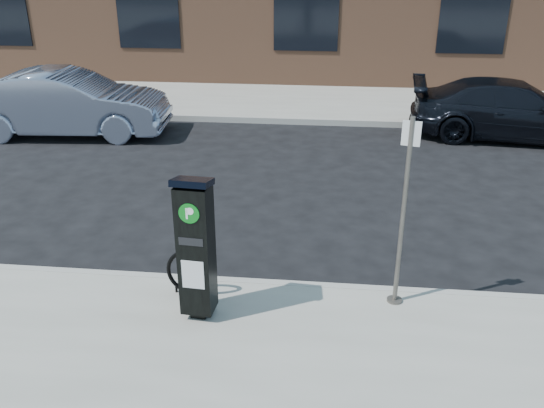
# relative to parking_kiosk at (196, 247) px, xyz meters

# --- Properties ---
(ground) EXTENTS (120.00, 120.00, 0.00)m
(ground) POSITION_rel_parking_kiosk_xyz_m (0.55, 0.85, -1.07)
(ground) COLOR black
(ground) RESTS_ON ground
(sidewalk_far) EXTENTS (60.00, 12.00, 0.15)m
(sidewalk_far) POSITION_rel_parking_kiosk_xyz_m (0.55, 14.85, -1.00)
(sidewalk_far) COLOR gray
(sidewalk_far) RESTS_ON ground
(curb_near) EXTENTS (60.00, 0.12, 0.16)m
(curb_near) POSITION_rel_parking_kiosk_xyz_m (0.55, 0.83, -1.00)
(curb_near) COLOR #9E9B93
(curb_near) RESTS_ON ground
(curb_far) EXTENTS (60.00, 0.12, 0.16)m
(curb_far) POSITION_rel_parking_kiosk_xyz_m (0.55, 8.87, -1.00)
(curb_far) COLOR #9E9B93
(curb_far) RESTS_ON ground
(parking_kiosk) EXTENTS (0.44, 0.39, 1.79)m
(parking_kiosk) POSITION_rel_parking_kiosk_xyz_m (0.00, 0.00, 0.00)
(parking_kiosk) COLOR black
(parking_kiosk) RESTS_ON sidewalk_near
(sign_pole) EXTENTS (0.21, 0.19, 2.37)m
(sign_pole) POSITION_rel_parking_kiosk_xyz_m (2.36, 0.55, 0.26)
(sign_pole) COLOR #524B48
(sign_pole) RESTS_ON sidewalk_near
(bike_rack) EXTENTS (0.64, 0.08, 0.64)m
(bike_rack) POSITION_rel_parking_kiosk_xyz_m (-0.20, 0.45, -0.61)
(bike_rack) COLOR black
(bike_rack) RESTS_ON sidewalk_near
(car_silver) EXTENTS (4.86, 2.04, 1.56)m
(car_silver) POSITION_rel_parking_kiosk_xyz_m (-4.87, 7.36, -0.29)
(car_silver) COLOR #838EA7
(car_silver) RESTS_ON ground
(car_dark) EXTENTS (4.88, 2.37, 1.37)m
(car_dark) POSITION_rel_parking_kiosk_xyz_m (5.72, 8.25, -0.39)
(car_dark) COLOR black
(car_dark) RESTS_ON ground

